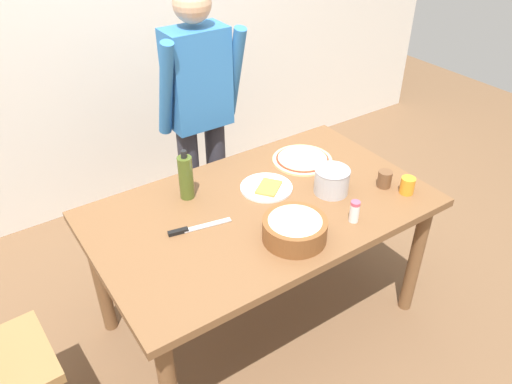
# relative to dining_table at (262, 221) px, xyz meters

# --- Properties ---
(ground) EXTENTS (8.00, 8.00, 0.00)m
(ground) POSITION_rel_dining_table_xyz_m (0.00, 0.00, -0.67)
(ground) COLOR brown
(wall_back) EXTENTS (5.60, 0.10, 2.60)m
(wall_back) POSITION_rel_dining_table_xyz_m (0.00, 1.60, 0.63)
(wall_back) COLOR silver
(wall_back) RESTS_ON ground
(dining_table) EXTENTS (1.60, 0.96, 0.76)m
(dining_table) POSITION_rel_dining_table_xyz_m (0.00, 0.00, 0.00)
(dining_table) COLOR brown
(dining_table) RESTS_ON ground
(person_cook) EXTENTS (0.49, 0.25, 1.62)m
(person_cook) POSITION_rel_dining_table_xyz_m (0.09, 0.76, 0.27)
(person_cook) COLOR #2D2D38
(person_cook) RESTS_ON ground
(pizza_raw_on_board) EXTENTS (0.32, 0.32, 0.02)m
(pizza_raw_on_board) POSITION_rel_dining_table_xyz_m (0.42, 0.22, 0.10)
(pizza_raw_on_board) COLOR beige
(pizza_raw_on_board) RESTS_ON dining_table
(plate_with_slice) EXTENTS (0.26, 0.26, 0.02)m
(plate_with_slice) POSITION_rel_dining_table_xyz_m (0.10, 0.10, 0.10)
(plate_with_slice) COLOR white
(plate_with_slice) RESTS_ON dining_table
(popcorn_bowl) EXTENTS (0.28, 0.28, 0.11)m
(popcorn_bowl) POSITION_rel_dining_table_xyz_m (-0.02, -0.28, 0.15)
(popcorn_bowl) COLOR brown
(popcorn_bowl) RESTS_ON dining_table
(olive_oil_bottle) EXTENTS (0.07, 0.07, 0.26)m
(olive_oil_bottle) POSITION_rel_dining_table_xyz_m (-0.26, 0.26, 0.20)
(olive_oil_bottle) COLOR #47561E
(olive_oil_bottle) RESTS_ON dining_table
(steel_pot) EXTENTS (0.17, 0.17, 0.13)m
(steel_pot) POSITION_rel_dining_table_xyz_m (0.35, -0.09, 0.16)
(steel_pot) COLOR #B7B7BC
(steel_pot) RESTS_ON dining_table
(cup_orange) EXTENTS (0.07, 0.07, 0.08)m
(cup_orange) POSITION_rel_dining_table_xyz_m (0.65, -0.31, 0.13)
(cup_orange) COLOR orange
(cup_orange) RESTS_ON dining_table
(cup_small_brown) EXTENTS (0.07, 0.07, 0.08)m
(cup_small_brown) POSITION_rel_dining_table_xyz_m (0.60, -0.20, 0.13)
(cup_small_brown) COLOR brown
(cup_small_brown) RESTS_ON dining_table
(salt_shaker) EXTENTS (0.04, 0.04, 0.11)m
(salt_shaker) POSITION_rel_dining_table_xyz_m (0.28, -0.33, 0.14)
(salt_shaker) COLOR white
(salt_shaker) RESTS_ON dining_table
(chef_knife) EXTENTS (0.29, 0.08, 0.02)m
(chef_knife) POSITION_rel_dining_table_xyz_m (-0.36, 0.02, 0.10)
(chef_knife) COLOR silver
(chef_knife) RESTS_ON dining_table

